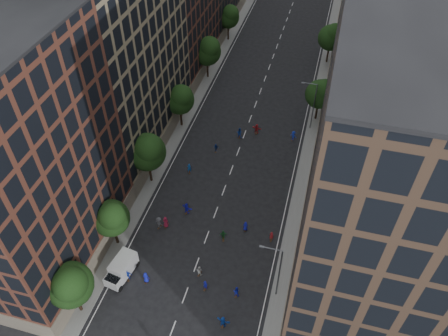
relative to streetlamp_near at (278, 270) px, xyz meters
name	(u,v)px	position (x,y,z in m)	size (l,w,h in m)	color
ground	(244,136)	(-10.37, 28.00, -5.17)	(240.00, 240.00, 0.00)	black
sidewalk_left	(191,100)	(-22.37, 35.50, -5.09)	(4.00, 105.00, 0.15)	slate
sidewalk_right	(319,121)	(1.63, 35.50, -5.09)	(4.00, 105.00, 0.15)	slate
bldg_left_a	(17,167)	(-29.37, -1.00, 9.83)	(14.00, 22.00, 30.00)	#572D21
bldg_left_b	(111,45)	(-29.37, 23.00, 11.83)	(14.00, 26.00, 34.00)	#867657
bldg_left_c	(169,0)	(-29.37, 46.00, 8.83)	(14.00, 20.00, 28.00)	#572D21
bldg_right_a	(386,189)	(8.63, 3.00, 12.83)	(14.00, 30.00, 36.00)	#422F23
bldg_right_b	(384,52)	(8.63, 32.00, 11.33)	(14.00, 28.00, 33.00)	#5F574E
tree_left_0	(70,285)	(-21.38, -8.15, 0.79)	(5.20, 5.20, 8.83)	black
tree_left_1	(111,218)	(-21.39, 1.86, 0.38)	(4.80, 4.80, 8.21)	black
tree_left_2	(147,151)	(-21.36, 13.83, 1.19)	(5.60, 5.60, 9.45)	black
tree_left_3	(180,99)	(-21.38, 27.85, 0.65)	(5.00, 5.00, 8.58)	black
tree_left_4	(208,50)	(-21.37, 43.84, 0.93)	(5.40, 5.40, 9.08)	black
tree_left_5	(229,16)	(-21.39, 59.86, 0.51)	(4.80, 4.80, 8.33)	black
tree_right_a	(321,93)	(1.02, 35.85, 0.46)	(5.00, 5.00, 8.39)	black
tree_right_b	(332,36)	(1.02, 55.85, 0.79)	(5.20, 5.20, 8.83)	black
streetlamp_near	(278,270)	(0.00, 0.00, 0.00)	(2.64, 0.22, 9.06)	#595B60
streetlamp_far	(313,104)	(0.00, 33.00, 0.00)	(2.64, 0.22, 9.06)	#595B60
cargo_van	(121,269)	(-18.85, -2.30, -3.83)	(2.96, 5.04, 2.54)	silver
skater_0	(146,278)	(-15.60, -2.42, -4.33)	(0.82, 0.53, 1.68)	#161EB7
skater_1	(205,285)	(-8.24, -1.48, -4.38)	(0.57, 0.38, 1.58)	#1419AA
skater_2	(236,292)	(-4.40, -1.35, -4.37)	(0.77, 0.60, 1.59)	#1720BC
skater_4	(128,275)	(-17.90, -2.71, -4.26)	(1.06, 0.44, 1.82)	#142EA2
skater_5	(223,322)	(-4.93, -5.48, -4.30)	(1.61, 0.51, 1.73)	#1545AE
skater_6	(166,222)	(-16.30, 6.31, -4.26)	(0.89, 0.58, 1.82)	maroon
skater_7	(271,236)	(-1.87, 7.91, -4.41)	(0.55, 0.36, 1.51)	#A31B21
skater_8	(199,271)	(-9.57, 0.28, -4.41)	(0.74, 0.57, 1.52)	silver
skater_9	(159,223)	(-17.12, 5.93, -4.21)	(1.24, 0.71, 1.92)	#414046
skater_10	(223,235)	(-8.08, 6.25, -4.29)	(1.04, 0.43, 1.77)	#1B5D29
skater_11	(187,209)	(-14.30, 9.40, -4.26)	(1.69, 0.54, 1.82)	#1717BB
skater_12	(245,226)	(-5.58, 8.61, -4.41)	(0.74, 0.48, 1.52)	#121592
skater_13	(189,168)	(-16.53, 17.26, -4.29)	(0.64, 0.42, 1.76)	#154FAE
skater_14	(239,133)	(-11.05, 27.51, -4.22)	(0.92, 0.72, 1.90)	#13379D
skater_15	(293,136)	(-2.17, 29.22, -4.29)	(1.13, 0.65, 1.75)	#162CB9
skater_16	(216,148)	(-13.89, 23.04, -4.42)	(0.88, 0.37, 1.50)	#133C9D
skater_17	(257,129)	(-8.47, 29.32, -4.25)	(1.70, 0.54, 1.83)	#AF1D23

